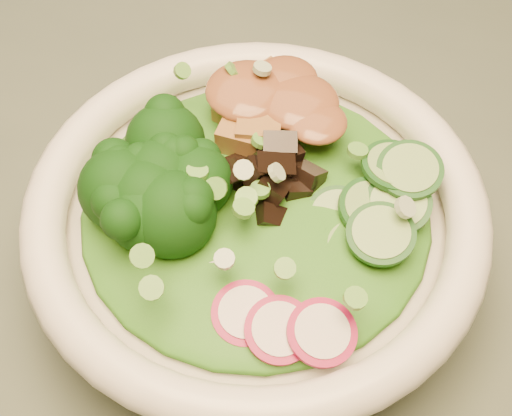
% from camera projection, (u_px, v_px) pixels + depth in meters
% --- Properties ---
extents(dining_table, '(1.20, 0.80, 0.75)m').
position_uv_depth(dining_table, '(135.00, 308.00, 0.57)').
color(dining_table, black).
rests_on(dining_table, ground).
extents(salad_bowl, '(0.27, 0.27, 0.07)m').
position_uv_depth(salad_bowl, '(256.00, 227.00, 0.43)').
color(salad_bowl, white).
rests_on(salad_bowl, dining_table).
extents(lettuce_bed, '(0.21, 0.21, 0.02)m').
position_uv_depth(lettuce_bed, '(256.00, 207.00, 0.42)').
color(lettuce_bed, '#215B13').
rests_on(lettuce_bed, salad_bowl).
extents(broccoli_florets, '(0.10, 0.10, 0.04)m').
position_uv_depth(broccoli_florets, '(145.00, 185.00, 0.41)').
color(broccoli_florets, black).
rests_on(broccoli_florets, salad_bowl).
extents(radish_slices, '(0.12, 0.08, 0.02)m').
position_uv_depth(radish_slices, '(250.00, 306.00, 0.38)').
color(radish_slices, maroon).
rests_on(radish_slices, salad_bowl).
extents(cucumber_slices, '(0.09, 0.09, 0.04)m').
position_uv_depth(cucumber_slices, '(372.00, 205.00, 0.40)').
color(cucumber_slices, '#8CB464').
rests_on(cucumber_slices, salad_bowl).
extents(mushroom_heap, '(0.09, 0.09, 0.04)m').
position_uv_depth(mushroom_heap, '(258.00, 175.00, 0.41)').
color(mushroom_heap, black).
rests_on(mushroom_heap, salad_bowl).
extents(tofu_cubes, '(0.11, 0.09, 0.04)m').
position_uv_depth(tofu_cubes, '(268.00, 113.00, 0.45)').
color(tofu_cubes, olive).
rests_on(tofu_cubes, salad_bowl).
extents(peanut_sauce, '(0.07, 0.06, 0.02)m').
position_uv_depth(peanut_sauce, '(268.00, 98.00, 0.43)').
color(peanut_sauce, brown).
rests_on(peanut_sauce, tofu_cubes).
extents(scallion_garnish, '(0.19, 0.19, 0.02)m').
position_uv_depth(scallion_garnish, '(256.00, 181.00, 0.40)').
color(scallion_garnish, '#5BA138').
rests_on(scallion_garnish, salad_bowl).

